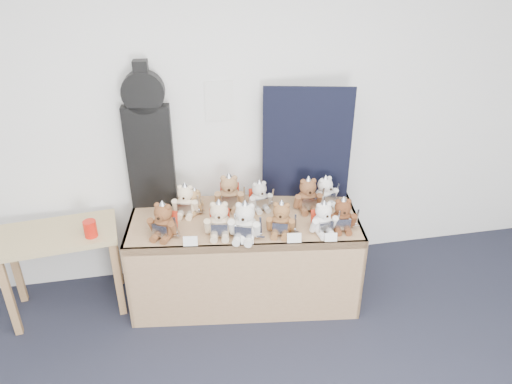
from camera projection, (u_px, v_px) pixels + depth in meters
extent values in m
plane|color=white|center=(216.00, 114.00, 3.67)|extent=(6.00, 0.00, 6.00)
cube|color=silver|center=(219.00, 101.00, 3.62)|extent=(0.21, 0.00, 0.30)
cube|color=#916C4A|center=(244.00, 222.00, 3.65)|extent=(1.75, 0.92, 0.06)
cube|color=#916C4A|center=(246.00, 285.00, 3.50)|extent=(1.66, 0.25, 0.70)
cube|color=#916C4A|center=(135.00, 260.00, 3.76)|extent=(0.12, 0.69, 0.70)
cube|color=#916C4A|center=(351.00, 253.00, 3.84)|extent=(0.12, 0.69, 0.70)
cube|color=tan|center=(57.00, 235.00, 3.51)|extent=(0.85, 0.53, 0.04)
cube|color=olive|center=(9.00, 298.00, 3.43)|extent=(0.05, 0.05, 0.63)
cube|color=olive|center=(16.00, 267.00, 3.74)|extent=(0.05, 0.05, 0.63)
cube|color=olive|center=(118.00, 279.00, 3.61)|extent=(0.05, 0.05, 0.63)
cube|color=olive|center=(115.00, 251.00, 3.92)|extent=(0.05, 0.05, 0.63)
cube|color=black|center=(150.00, 157.00, 3.62)|extent=(0.34, 0.13, 0.78)
cylinder|color=black|center=(143.00, 92.00, 3.39)|extent=(0.30, 0.13, 0.29)
cube|color=black|center=(141.00, 75.00, 3.33)|extent=(0.11, 0.10, 0.20)
cube|color=black|center=(307.00, 144.00, 3.71)|extent=(0.65, 0.17, 0.88)
cylinder|color=red|center=(90.00, 229.00, 3.44)|extent=(0.09, 0.09, 0.12)
ellipsoid|color=brown|center=(165.00, 226.00, 3.40)|extent=(0.22, 0.21, 0.17)
sphere|color=brown|center=(163.00, 212.00, 3.35)|extent=(0.12, 0.12, 0.12)
cylinder|color=brown|center=(160.00, 217.00, 3.31)|extent=(0.06, 0.05, 0.05)
sphere|color=black|center=(158.00, 219.00, 3.29)|extent=(0.02, 0.02, 0.02)
sphere|color=brown|center=(157.00, 205.00, 3.33)|extent=(0.04, 0.04, 0.04)
sphere|color=brown|center=(168.00, 207.00, 3.31)|extent=(0.04, 0.04, 0.04)
cylinder|color=brown|center=(152.00, 225.00, 3.40)|extent=(0.09, 0.10, 0.13)
cylinder|color=brown|center=(174.00, 229.00, 3.36)|extent=(0.09, 0.10, 0.13)
cylinder|color=brown|center=(156.00, 236.00, 3.38)|extent=(0.10, 0.12, 0.05)
cylinder|color=brown|center=(166.00, 238.00, 3.36)|extent=(0.10, 0.12, 0.05)
cube|color=silver|center=(160.00, 231.00, 3.34)|extent=(0.11, 0.07, 0.09)
cone|color=silver|center=(162.00, 205.00, 3.32)|extent=(0.11, 0.11, 0.08)
cube|color=silver|center=(176.00, 227.00, 3.33)|extent=(0.03, 0.04, 0.18)
cube|color=silver|center=(177.00, 236.00, 3.36)|extent=(0.05, 0.03, 0.01)
cube|color=#B72914|center=(168.00, 220.00, 3.45)|extent=(0.13, 0.09, 0.15)
ellipsoid|color=beige|center=(220.00, 225.00, 3.41)|extent=(0.19, 0.17, 0.17)
sphere|color=beige|center=(219.00, 211.00, 3.36)|extent=(0.13, 0.13, 0.13)
cylinder|color=beige|center=(219.00, 216.00, 3.32)|extent=(0.06, 0.04, 0.05)
sphere|color=black|center=(219.00, 218.00, 3.30)|extent=(0.02, 0.02, 0.02)
sphere|color=beige|center=(213.00, 205.00, 3.33)|extent=(0.04, 0.04, 0.04)
sphere|color=beige|center=(225.00, 204.00, 3.34)|extent=(0.04, 0.04, 0.04)
cylinder|color=beige|center=(208.00, 226.00, 3.39)|extent=(0.06, 0.10, 0.13)
cylinder|color=beige|center=(231.00, 225.00, 3.39)|extent=(0.06, 0.10, 0.13)
cylinder|color=beige|center=(214.00, 236.00, 3.38)|extent=(0.07, 0.12, 0.05)
cylinder|color=beige|center=(225.00, 236.00, 3.39)|extent=(0.07, 0.12, 0.05)
cube|color=silver|center=(219.00, 230.00, 3.35)|extent=(0.11, 0.04, 0.09)
cone|color=silver|center=(219.00, 204.00, 3.33)|extent=(0.11, 0.11, 0.08)
cube|color=silver|center=(235.00, 223.00, 3.37)|extent=(0.02, 0.04, 0.18)
cube|color=silver|center=(235.00, 232.00, 3.40)|extent=(0.05, 0.01, 0.01)
cube|color=#B72914|center=(220.00, 219.00, 3.46)|extent=(0.14, 0.05, 0.15)
ellipsoid|color=silver|center=(245.00, 228.00, 3.38)|extent=(0.22, 0.21, 0.18)
sphere|color=silver|center=(245.00, 212.00, 3.32)|extent=(0.13, 0.13, 0.13)
cylinder|color=silver|center=(243.00, 218.00, 3.28)|extent=(0.06, 0.05, 0.06)
sphere|color=black|center=(243.00, 220.00, 3.26)|extent=(0.02, 0.02, 0.02)
sphere|color=silver|center=(239.00, 205.00, 3.30)|extent=(0.04, 0.04, 0.04)
sphere|color=silver|center=(251.00, 206.00, 3.29)|extent=(0.04, 0.04, 0.04)
cylinder|color=silver|center=(232.00, 227.00, 3.37)|extent=(0.08, 0.11, 0.14)
cylinder|color=silver|center=(257.00, 230.00, 3.34)|extent=(0.08, 0.11, 0.14)
cylinder|color=silver|center=(238.00, 239.00, 3.35)|extent=(0.09, 0.13, 0.05)
cylinder|color=silver|center=(249.00, 240.00, 3.34)|extent=(0.09, 0.13, 0.05)
cube|color=silver|center=(243.00, 233.00, 3.31)|extent=(0.12, 0.06, 0.10)
cone|color=silver|center=(245.00, 205.00, 3.29)|extent=(0.11, 0.11, 0.09)
cube|color=silver|center=(261.00, 228.00, 3.31)|extent=(0.03, 0.05, 0.19)
cube|color=silver|center=(261.00, 237.00, 3.35)|extent=(0.05, 0.03, 0.01)
ellipsoid|color=brown|center=(281.00, 224.00, 3.43)|extent=(0.20, 0.18, 0.16)
sphere|color=brown|center=(281.00, 211.00, 3.38)|extent=(0.12, 0.12, 0.12)
cylinder|color=brown|center=(281.00, 216.00, 3.34)|extent=(0.06, 0.04, 0.05)
sphere|color=black|center=(280.00, 217.00, 3.33)|extent=(0.02, 0.02, 0.02)
sphere|color=brown|center=(276.00, 204.00, 3.36)|extent=(0.04, 0.04, 0.04)
sphere|color=brown|center=(287.00, 205.00, 3.36)|extent=(0.04, 0.04, 0.04)
cylinder|color=brown|center=(270.00, 224.00, 3.42)|extent=(0.07, 0.10, 0.12)
cylinder|color=brown|center=(292.00, 225.00, 3.40)|extent=(0.07, 0.10, 0.12)
cylinder|color=brown|center=(275.00, 234.00, 3.41)|extent=(0.08, 0.11, 0.05)
cylinder|color=brown|center=(285.00, 234.00, 3.40)|extent=(0.08, 0.11, 0.05)
cube|color=silver|center=(280.00, 228.00, 3.38)|extent=(0.10, 0.05, 0.09)
cone|color=silver|center=(281.00, 204.00, 3.36)|extent=(0.10, 0.10, 0.08)
cube|color=silver|center=(295.00, 224.00, 3.38)|extent=(0.03, 0.04, 0.17)
cube|color=silver|center=(295.00, 232.00, 3.41)|extent=(0.05, 0.02, 0.01)
ellipsoid|color=silver|center=(323.00, 224.00, 3.44)|extent=(0.17, 0.15, 0.16)
sphere|color=silver|center=(324.00, 211.00, 3.39)|extent=(0.11, 0.11, 0.11)
cylinder|color=silver|center=(326.00, 215.00, 3.36)|extent=(0.05, 0.03, 0.05)
sphere|color=black|center=(327.00, 217.00, 3.34)|extent=(0.02, 0.02, 0.02)
sphere|color=silver|center=(319.00, 206.00, 3.36)|extent=(0.04, 0.04, 0.04)
sphere|color=silver|center=(329.00, 204.00, 3.38)|extent=(0.04, 0.04, 0.04)
cylinder|color=silver|center=(314.00, 226.00, 3.40)|extent=(0.05, 0.09, 0.12)
cylinder|color=silver|center=(334.00, 222.00, 3.44)|extent=(0.05, 0.09, 0.12)
cylinder|color=silver|center=(321.00, 234.00, 3.41)|extent=(0.06, 0.11, 0.05)
cylinder|color=silver|center=(330.00, 232.00, 3.43)|extent=(0.06, 0.11, 0.05)
cube|color=silver|center=(326.00, 228.00, 3.39)|extent=(0.10, 0.03, 0.09)
cone|color=silver|center=(324.00, 205.00, 3.37)|extent=(0.10, 0.10, 0.07)
cube|color=silver|center=(338.00, 220.00, 3.43)|extent=(0.02, 0.04, 0.16)
cube|color=silver|center=(337.00, 227.00, 3.46)|extent=(0.05, 0.01, 0.01)
cube|color=#B72914|center=(319.00, 218.00, 3.49)|extent=(0.13, 0.04, 0.14)
ellipsoid|color=brown|center=(342.00, 220.00, 3.48)|extent=(0.18, 0.16, 0.16)
sphere|color=brown|center=(343.00, 207.00, 3.43)|extent=(0.12, 0.12, 0.12)
cylinder|color=brown|center=(344.00, 212.00, 3.39)|extent=(0.05, 0.03, 0.05)
sphere|color=black|center=(345.00, 213.00, 3.38)|extent=(0.02, 0.02, 0.02)
sphere|color=brown|center=(338.00, 202.00, 3.41)|extent=(0.04, 0.04, 0.04)
sphere|color=brown|center=(349.00, 201.00, 3.41)|extent=(0.04, 0.04, 0.04)
cylinder|color=brown|center=(332.00, 221.00, 3.46)|extent=(0.06, 0.09, 0.12)
cylinder|color=brown|center=(353.00, 220.00, 3.46)|extent=(0.06, 0.09, 0.12)
cylinder|color=brown|center=(337.00, 230.00, 3.45)|extent=(0.06, 0.11, 0.05)
cylinder|color=brown|center=(348.00, 230.00, 3.46)|extent=(0.06, 0.11, 0.05)
cube|color=silver|center=(343.00, 224.00, 3.43)|extent=(0.10, 0.03, 0.09)
cone|color=silver|center=(344.00, 201.00, 3.41)|extent=(0.10, 0.10, 0.07)
cube|color=silver|center=(357.00, 218.00, 3.44)|extent=(0.02, 0.04, 0.16)
cube|color=silver|center=(356.00, 226.00, 3.47)|extent=(0.05, 0.01, 0.01)
ellipsoid|color=beige|center=(186.00, 205.00, 3.66)|extent=(0.19, 0.17, 0.16)
sphere|color=beige|center=(185.00, 193.00, 3.61)|extent=(0.12, 0.12, 0.12)
cylinder|color=beige|center=(184.00, 197.00, 3.57)|extent=(0.05, 0.04, 0.05)
sphere|color=black|center=(183.00, 198.00, 3.55)|extent=(0.02, 0.02, 0.02)
sphere|color=beige|center=(180.00, 187.00, 3.59)|extent=(0.04, 0.04, 0.04)
sphere|color=beige|center=(190.00, 188.00, 3.58)|extent=(0.04, 0.04, 0.04)
cylinder|color=beige|center=(176.00, 205.00, 3.64)|extent=(0.07, 0.10, 0.12)
cylinder|color=beige|center=(196.00, 206.00, 3.63)|extent=(0.07, 0.10, 0.12)
cylinder|color=beige|center=(180.00, 214.00, 3.64)|extent=(0.07, 0.11, 0.05)
cylinder|color=beige|center=(190.00, 215.00, 3.63)|extent=(0.07, 0.11, 0.05)
cube|color=silver|center=(184.00, 209.00, 3.60)|extent=(0.10, 0.05, 0.09)
cone|color=silver|center=(185.00, 187.00, 3.58)|extent=(0.10, 0.10, 0.08)
cube|color=silver|center=(198.00, 204.00, 3.61)|extent=(0.02, 0.04, 0.17)
cube|color=silver|center=(199.00, 212.00, 3.64)|extent=(0.05, 0.02, 0.01)
ellipsoid|color=#A77C53|center=(229.00, 198.00, 3.74)|extent=(0.20, 0.18, 0.18)
sphere|color=#A77C53|center=(229.00, 184.00, 3.68)|extent=(0.13, 0.13, 0.13)
cylinder|color=#A77C53|center=(229.00, 189.00, 3.64)|extent=(0.06, 0.04, 0.05)
sphere|color=black|center=(229.00, 190.00, 3.62)|extent=(0.02, 0.02, 0.02)
sphere|color=#A77C53|center=(223.00, 178.00, 3.65)|extent=(0.04, 0.04, 0.04)
sphere|color=#A77C53|center=(235.00, 178.00, 3.66)|extent=(0.04, 0.04, 0.04)
cylinder|color=#A77C53|center=(218.00, 199.00, 3.71)|extent=(0.07, 0.10, 0.13)
cylinder|color=#A77C53|center=(241.00, 199.00, 3.71)|extent=(0.07, 0.10, 0.13)
cylinder|color=#A77C53|center=(224.00, 208.00, 3.71)|extent=(0.07, 0.12, 0.05)
cylinder|color=#A77C53|center=(235.00, 208.00, 3.71)|extent=(0.07, 0.12, 0.05)
cube|color=silver|center=(229.00, 202.00, 3.67)|extent=(0.12, 0.04, 0.10)
cone|color=silver|center=(229.00, 178.00, 3.65)|extent=(0.11, 0.11, 0.08)
cube|color=silver|center=(244.00, 196.00, 3.69)|extent=(0.02, 0.05, 0.19)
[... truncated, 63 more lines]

